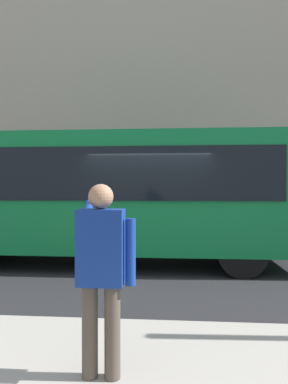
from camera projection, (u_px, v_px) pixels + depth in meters
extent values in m
plane|color=#232326|center=(151.00, 269.00, 8.04)|extent=(60.00, 60.00, 0.00)
cube|color=#A89E8E|center=(162.00, 86.00, 14.73)|extent=(28.00, 0.80, 12.00)
cube|color=#19592D|center=(252.00, 157.00, 13.89)|extent=(4.40, 1.10, 0.24)
cube|color=#0F7238|center=(105.00, 192.00, 8.55)|extent=(9.00, 2.50, 2.60)
cube|color=black|center=(94.00, 174.00, 7.29)|extent=(7.60, 0.06, 1.10)
cylinder|color=black|center=(6.00, 235.00, 9.91)|extent=(1.00, 0.28, 1.00)
cylinder|color=black|center=(226.00, 238.00, 9.41)|extent=(1.00, 0.28, 1.00)
cylinder|color=black|center=(242.00, 253.00, 7.22)|extent=(1.00, 0.28, 1.00)
cylinder|color=#4C4238|center=(112.00, 332.00, 3.14)|extent=(0.14, 0.14, 0.82)
cylinder|color=#4C4238|center=(90.00, 331.00, 3.15)|extent=(0.14, 0.14, 0.82)
cube|color=navy|center=(101.00, 247.00, 3.13)|extent=(0.40, 0.24, 0.66)
sphere|color=#A87A5B|center=(101.00, 197.00, 3.13)|extent=(0.22, 0.22, 0.22)
cylinder|color=navy|center=(131.00, 252.00, 3.11)|extent=(0.09, 0.09, 0.58)
cylinder|color=navy|center=(85.00, 220.00, 3.31)|extent=(0.09, 0.48, 0.37)
cube|color=black|center=(97.00, 198.00, 3.44)|extent=(0.07, 0.01, 0.14)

